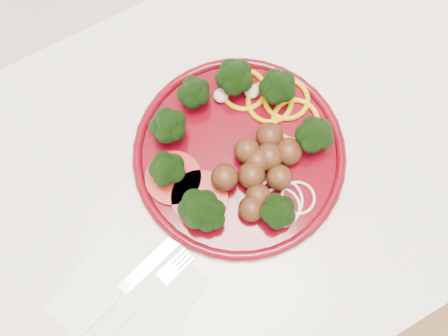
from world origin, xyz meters
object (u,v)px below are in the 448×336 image
plate (238,152)px  knife (109,302)px  napkin (128,295)px  fork (121,319)px

plate → knife: size_ratio=1.52×
napkin → fork: 0.03m
plate → napkin: plate is taller
knife → napkin: bearing=-22.7°
plate → fork: bearing=-154.1°
napkin → knife: knife is taller
knife → fork: bearing=-97.0°
knife → fork: (0.00, -0.03, -0.00)m
plate → napkin: bearing=-156.8°
knife → fork: size_ratio=1.13×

